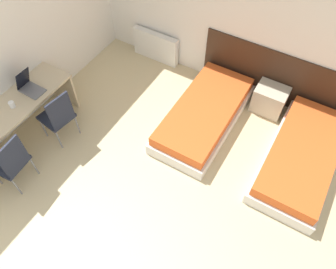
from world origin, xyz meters
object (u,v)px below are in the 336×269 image
Objects in this scene: bed_near_door at (301,157)px; chair_near_laptop at (58,115)px; bed_near_window at (204,115)px; chair_near_notebook at (11,161)px; nightstand at (270,99)px; laptop at (29,86)px.

chair_near_laptop reaches higher than bed_near_door.
bed_near_door is at bearing 0.00° from bed_near_window.
nightstand is at bearing 46.17° from chair_near_notebook.
laptop is at bearing 113.26° from chair_near_notebook.
chair_near_notebook is 2.62× the size of laptop.
bed_near_window is at bearing -134.53° from nightstand.
bed_near_window is 2.89m from chair_near_notebook.
chair_near_notebook is at bearing -61.15° from laptop.
bed_near_window is 3.96× the size of nightstand.
chair_near_notebook is (-1.73, -2.29, 0.34)m from bed_near_window.
chair_near_laptop reaches higher than bed_near_window.
chair_near_notebook is at bearing -127.11° from bed_near_window.
nightstand is 3.74m from laptop.
bed_near_door is 4.09m from laptop.
chair_near_notebook reaches higher than nightstand.
chair_near_laptop is 0.59m from laptop.
laptop reaches higher than bed_near_door.
laptop is (-0.52, 0.98, 0.27)m from chair_near_notebook.
chair_near_laptop is at bearing -157.48° from bed_near_door.
chair_near_laptop is (-2.52, -2.17, 0.29)m from nightstand.
bed_near_window is 1.13m from nightstand.
chair_near_notebook is at bearing -145.36° from bed_near_door.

